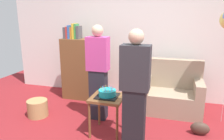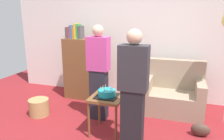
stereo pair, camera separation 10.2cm
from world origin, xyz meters
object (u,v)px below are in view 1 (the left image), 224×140
bookshelf (81,68)px  person_blowing_candles (98,73)px  person_holding_cake (135,93)px  wicker_basket (38,108)px  couch (171,93)px  birthday_cake (107,93)px  side_table (107,102)px  handbag (200,128)px

bookshelf → person_blowing_candles: (0.68, -0.81, 0.15)m
bookshelf → person_holding_cake: person_holding_cake is taller
bookshelf → wicker_basket: 1.24m
couch → wicker_basket: bearing=-158.0°
bookshelf → birthday_cake: size_ratio=5.03×
side_table → handbag: (1.37, 0.36, -0.41)m
couch → bookshelf: 1.92m
bookshelf → handbag: bearing=-20.6°
couch → side_table: (-0.91, -1.12, 0.17)m
person_holding_cake → wicker_basket: bearing=-15.5°
bookshelf → handbag: size_ratio=5.75×
bookshelf → side_table: 1.59m
person_blowing_candles → handbag: bearing=-16.2°
bookshelf → birthday_cake: 1.58m
birthday_cake → handbag: bearing=14.5°
person_blowing_candles → bookshelf: bearing=116.8°
side_table → person_holding_cake: (0.47, -0.33, 0.32)m
wicker_basket → person_holding_cake: bearing=-16.0°
person_holding_cake → birthday_cake: bearing=-34.9°
couch → birthday_cake: size_ratio=3.44×
wicker_basket → person_blowing_candles: bearing=12.5°
birthday_cake → side_table: bearing=94.2°
person_blowing_candles → person_holding_cake: (0.77, -0.77, 0.00)m
wicker_basket → handbag: size_ratio=1.29×
person_blowing_candles → birthday_cake: bearing=-69.0°
couch → side_table: size_ratio=1.82×
side_table → wicker_basket: (-1.38, 0.20, -0.36)m
couch → wicker_basket: couch is taller
birthday_cake → wicker_basket: 1.49m
couch → handbag: bearing=-58.9°
side_table → couch: bearing=51.1°
bookshelf → person_blowing_candles: 1.06m
couch → side_table: 1.46m
side_table → person_holding_cake: size_ratio=0.37×
couch → person_blowing_candles: person_blowing_candles is taller
person_holding_cake → couch: bearing=-106.2°
couch → handbag: size_ratio=3.93×
bookshelf → handbag: (2.35, -0.89, -0.58)m
person_holding_cake → wicker_basket: (-1.85, 0.53, -0.68)m
birthday_cake → person_holding_cake: (0.47, -0.33, 0.18)m
person_blowing_candles → person_holding_cake: same height
person_blowing_candles → handbag: person_blowing_candles is taller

